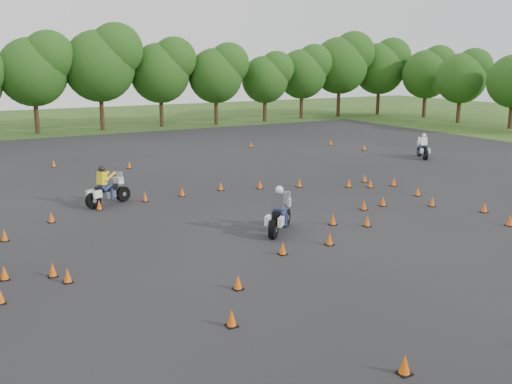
{
  "coord_description": "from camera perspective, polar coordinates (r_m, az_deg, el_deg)",
  "views": [
    {
      "loc": [
        -12.03,
        -17.36,
        6.87
      ],
      "look_at": [
        0.0,
        4.0,
        1.2
      ],
      "focal_mm": 40.0,
      "sensor_mm": 36.0,
      "label": 1
    }
  ],
  "objects": [
    {
      "name": "rider_yellow",
      "position": [
        28.44,
        -14.57,
        0.65
      ],
      "size": [
        2.64,
        1.69,
        1.96
      ],
      "primitive_type": null,
      "rotation": [
        0.0,
        0.0,
        0.39
      ],
      "color": "yellow",
      "rests_on": "ground"
    },
    {
      "name": "rider_white",
      "position": [
        42.73,
        16.35,
        4.48
      ],
      "size": [
        1.81,
        2.37,
        1.8
      ],
      "primitive_type": null,
      "rotation": [
        0.0,
        0.0,
        1.04
      ],
      "color": "white",
      "rests_on": "ground"
    },
    {
      "name": "asphalt_pad",
      "position": [
        27.16,
        -2.07,
        -1.63
      ],
      "size": [
        62.0,
        62.0,
        0.0
      ],
      "primitive_type": "plane",
      "color": "black",
      "rests_on": "ground"
    },
    {
      "name": "traffic_cones",
      "position": [
        26.01,
        -0.66,
        -1.77
      ],
      "size": [
        36.65,
        32.82,
        0.45
      ],
      "color": "#E45609",
      "rests_on": "asphalt_pad"
    },
    {
      "name": "rider_grey",
      "position": [
        23.15,
        2.39,
        -1.68
      ],
      "size": [
        2.44,
        2.32,
        1.99
      ],
      "primitive_type": null,
      "rotation": [
        0.0,
        0.0,
        0.74
      ],
      "color": "#3E4245",
      "rests_on": "ground"
    },
    {
      "name": "treeline",
      "position": [
        54.54,
        -14.02,
        10.4
      ],
      "size": [
        86.92,
        32.61,
        11.01
      ],
      "color": "#214914",
      "rests_on": "ground"
    },
    {
      "name": "ground",
      "position": [
        22.21,
        5.09,
        -5.05
      ],
      "size": [
        140.0,
        140.0,
        0.0
      ],
      "primitive_type": "plane",
      "color": "#2D5119",
      "rests_on": "ground"
    }
  ]
}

